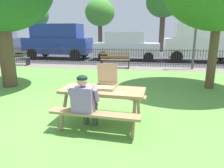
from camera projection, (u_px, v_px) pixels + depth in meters
ground at (99, 94)px, 6.78m from camera, size 28.00×11.41×0.02m
cobblestone_walkway at (119, 68)px, 11.56m from camera, size 28.00×1.40×0.01m
street_asphalt at (126, 58)px, 15.51m from camera, size 28.00×6.87×0.01m
picnic_table_foreground at (103, 97)px, 4.52m from camera, size 1.90×1.61×0.79m
pizza_box_open at (105, 83)px, 4.58m from camera, size 0.49×0.53×0.52m
pizza_slice_on_table at (121, 91)px, 4.30m from camera, size 0.20×0.29×0.02m
adult_at_table at (85, 101)px, 4.09m from camera, size 0.62×0.61×1.19m
iron_fence_streetside at (120, 57)px, 12.10m from camera, size 23.02×0.03×1.00m
park_bench_left at (15, 58)px, 12.28m from camera, size 1.63×0.60×0.85m
park_bench_center at (115, 60)px, 11.35m from camera, size 1.61×0.52×0.85m
lamp_post_walkway at (197, 16)px, 10.40m from camera, size 0.28×0.28×4.46m
parked_car_left at (58, 40)px, 15.02m from camera, size 4.73×2.12×2.46m
parked_car_center at (126, 45)px, 14.33m from camera, size 4.41×1.93×1.94m
parked_car_right at (202, 42)px, 13.50m from camera, size 4.74×2.15×2.46m
far_tree_left at (33, 14)px, 21.32m from camera, size 3.17×3.17×5.07m
far_tree_midleft at (100, 13)px, 20.22m from camera, size 2.87×2.87×5.01m
far_tree_center at (164, 2)px, 19.07m from camera, size 3.22×3.22×6.06m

